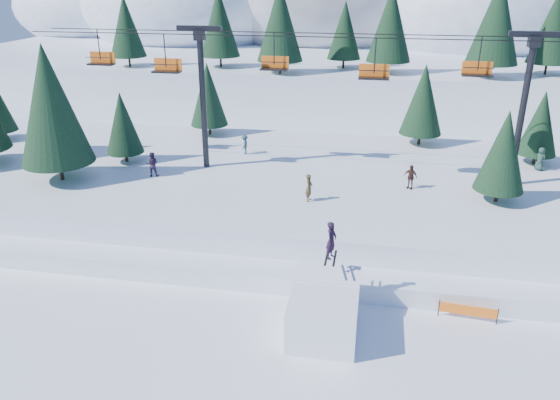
% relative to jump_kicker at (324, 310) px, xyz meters
% --- Properties ---
extents(ground, '(160.00, 160.00, 0.00)m').
position_rel_jump_kicker_xyz_m(ground, '(-1.71, -2.25, -1.21)').
color(ground, white).
rests_on(ground, ground).
extents(mid_shelf, '(70.00, 22.00, 2.50)m').
position_rel_jump_kicker_xyz_m(mid_shelf, '(-1.71, 15.75, 0.04)').
color(mid_shelf, white).
rests_on(mid_shelf, ground).
extents(berm, '(70.00, 6.00, 1.10)m').
position_rel_jump_kicker_xyz_m(berm, '(-1.71, 5.75, -0.66)').
color(berm, white).
rests_on(berm, ground).
extents(mountain_ridge, '(119.00, 60.73, 26.46)m').
position_rel_jump_kicker_xyz_m(mountain_ridge, '(-6.79, 71.08, 8.43)').
color(mountain_ridge, white).
rests_on(mountain_ridge, ground).
extents(jump_kicker, '(3.19, 4.40, 5.21)m').
position_rel_jump_kicker_xyz_m(jump_kicker, '(0.00, 0.00, 0.00)').
color(jump_kicker, white).
rests_on(jump_kicker, ground).
extents(chairlift, '(46.00, 3.21, 10.28)m').
position_rel_jump_kicker_xyz_m(chairlift, '(-0.39, 15.80, 8.11)').
color(chairlift, black).
rests_on(chairlift, mid_shelf).
extents(conifer_stand, '(61.55, 17.76, 9.51)m').
position_rel_jump_kicker_xyz_m(conifer_stand, '(-0.29, 15.67, 5.86)').
color(conifer_stand, black).
rests_on(conifer_stand, mid_shelf).
extents(distant_skiers, '(28.87, 9.80, 1.81)m').
position_rel_jump_kicker_xyz_m(distant_skiers, '(-2.18, 15.57, 2.15)').
color(distant_skiers, '#3D221C').
rests_on(distant_skiers, mid_shelf).
extents(banner_near, '(2.85, 0.32, 0.90)m').
position_rel_jump_kicker_xyz_m(banner_near, '(7.00, 2.26, -0.67)').
color(banner_near, black).
rests_on(banner_near, ground).
extents(banner_far, '(2.84, 0.42, 0.90)m').
position_rel_jump_kicker_xyz_m(banner_far, '(7.57, 4.03, -0.67)').
color(banner_far, black).
rests_on(banner_far, ground).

